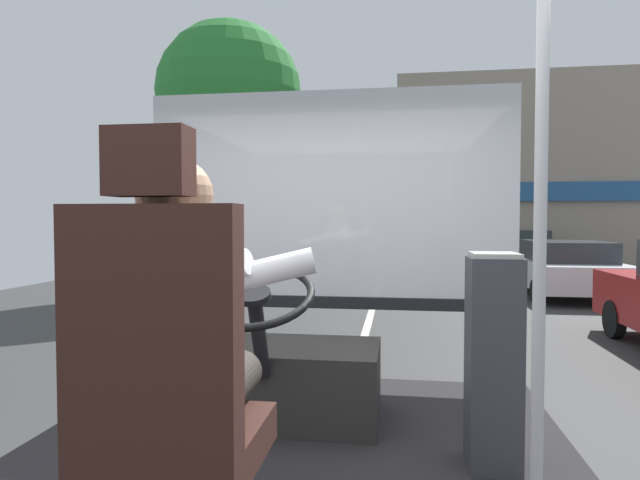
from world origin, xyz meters
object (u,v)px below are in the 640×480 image
at_px(fare_box, 493,360).
at_px(parked_car_green, 517,250).
at_px(handrail_pole, 540,227).
at_px(parked_car_white, 562,267).
at_px(bus_driver, 183,322).
at_px(parked_car_black, 491,242).
at_px(steering_console, 276,378).
at_px(driver_seat, 168,401).

bearing_deg(fare_box, parked_car_green, 77.65).
distance_m(handrail_pole, parked_car_white, 11.30).
relative_size(bus_driver, parked_car_black, 0.20).
xyz_separation_m(steering_console, parked_car_white, (4.33, 9.96, -0.22)).
relative_size(parked_car_white, parked_car_green, 0.97).
height_order(handrail_pole, parked_car_black, handrail_pole).
distance_m(bus_driver, handrail_pole, 1.24).
bearing_deg(handrail_pole, parked_car_white, 73.46).
xyz_separation_m(driver_seat, steering_console, (0.00, 1.34, -0.33)).
height_order(fare_box, parked_car_black, fare_box).
distance_m(fare_box, parked_car_black, 21.64).
relative_size(bus_driver, handrail_pole, 0.38).
relative_size(driver_seat, fare_box, 1.41).
xyz_separation_m(driver_seat, parked_car_green, (4.53, 16.83, -0.48)).
height_order(handrail_pole, parked_car_white, handrail_pole).
bearing_deg(driver_seat, bus_driver, 90.00).
height_order(steering_console, fare_box, fare_box).
xyz_separation_m(driver_seat, parked_car_white, (4.33, 11.30, -0.55)).
bearing_deg(driver_seat, fare_box, 42.02).
distance_m(driver_seat, handrail_pole, 1.34).
distance_m(driver_seat, parked_car_white, 12.12).
bearing_deg(handrail_pole, bus_driver, -160.30).
relative_size(driver_seat, steering_console, 1.20).
relative_size(bus_driver, parked_car_white, 0.19).
bearing_deg(driver_seat, steering_console, 90.00).
relative_size(driver_seat, handrail_pole, 0.63).
distance_m(steering_console, fare_box, 1.15).
distance_m(bus_driver, steering_console, 1.34).
height_order(bus_driver, fare_box, bus_driver).
xyz_separation_m(bus_driver, steering_console, (0.00, 1.23, -0.53)).
bearing_deg(handrail_pole, fare_box, 99.94).
bearing_deg(driver_seat, handrail_pole, 24.58).
xyz_separation_m(parked_car_green, parked_car_black, (0.08, 5.46, 0.03)).
relative_size(driver_seat, parked_car_white, 0.31).
distance_m(parked_car_white, parked_car_green, 5.53).
bearing_deg(fare_box, parked_car_white, 72.42).
height_order(steering_console, parked_car_green, steering_console).
bearing_deg(parked_car_black, parked_car_white, -91.47).
bearing_deg(parked_car_black, steering_console, -102.43).
xyz_separation_m(bus_driver, handrail_pole, (1.13, 0.41, 0.29)).
xyz_separation_m(parked_car_white, parked_car_green, (0.20, 5.53, 0.07)).
distance_m(fare_box, parked_car_white, 10.87).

